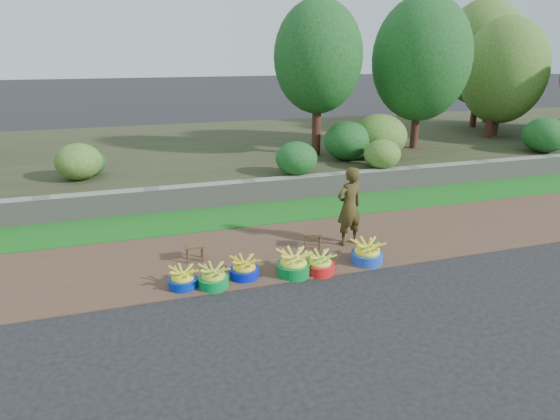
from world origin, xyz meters
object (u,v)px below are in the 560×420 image
object	(u,v)px
vendor_woman	(349,206)
basin_f	(367,253)
basin_b	(213,278)
stool_right	(313,235)
basin_c	(244,269)
basin_e	(320,264)
stool_left	(195,248)
basin_d	(294,264)
basin_a	(183,279)

from	to	relation	value
vendor_woman	basin_f	bearing A→B (deg)	74.99
basin_b	stool_right	bearing A→B (deg)	24.83
basin_c	basin_e	bearing A→B (deg)	-9.18
stool_left	basin_f	bearing A→B (deg)	-18.99
basin_c	basin_d	world-z (taller)	basin_d
basin_a	basin_f	size ratio (longest dim) A/B	0.81
stool_right	basin_e	bearing A→B (deg)	-104.36
basin_f	stool_right	size ratio (longest dim) A/B	1.33
basin_f	stool_left	distance (m)	2.94
basin_d	basin_b	bearing A→B (deg)	-179.16
basin_a	stool_right	xyz separation A→B (m)	(2.44, 0.81, 0.11)
basin_b	stool_left	distance (m)	1.03
basin_c	vendor_woman	distance (m)	2.35
basin_e	basin_f	bearing A→B (deg)	6.43
basin_b	basin_f	world-z (taller)	basin_f
basin_e	vendor_woman	bearing A→B (deg)	44.94
basin_c	stool_left	size ratio (longest dim) A/B	1.38
vendor_woman	stool_left	bearing A→B (deg)	-15.27
basin_e	stool_right	xyz separation A→B (m)	(0.25, 0.96, 0.10)
stool_right	basin_d	bearing A→B (deg)	-127.07
basin_e	basin_d	bearing A→B (deg)	171.53
basin_b	vendor_woman	bearing A→B (deg)	18.35
basin_c	stool_left	xyz separation A→B (m)	(-0.66, 0.86, 0.10)
basin_b	stool_right	xyz separation A→B (m)	(1.99, 0.92, 0.10)
vendor_woman	basin_a	bearing A→B (deg)	1.27
stool_right	stool_left	bearing A→B (deg)	177.47
stool_left	basin_d	bearing A→B (deg)	-34.46
stool_left	basin_b	bearing A→B (deg)	-81.98
basin_f	stool_left	xyz separation A→B (m)	(-2.78, 0.96, 0.07)
basin_a	basin_c	distance (m)	0.97
basin_a	basin_e	world-z (taller)	basin_e
basin_f	stool_left	size ratio (longest dim) A/B	1.61
basin_e	vendor_woman	world-z (taller)	vendor_woman
basin_a	vendor_woman	bearing A→B (deg)	13.96
basin_b	basin_d	distance (m)	1.31
basin_b	basin_c	size ratio (longest dim) A/B	1.00
basin_b	basin_a	bearing A→B (deg)	166.26
basin_d	basin_c	bearing A→B (deg)	170.43
basin_d	vendor_woman	distance (m)	1.72
basin_d	basin_e	bearing A→B (deg)	-8.47
basin_a	stool_right	size ratio (longest dim) A/B	1.08
basin_d	basin_e	world-z (taller)	basin_d
basin_c	stool_right	size ratio (longest dim) A/B	1.14
basin_f	basin_e	bearing A→B (deg)	-173.57
basin_d	basin_f	world-z (taller)	basin_d
basin_f	vendor_woman	size ratio (longest dim) A/B	0.37
basin_b	basin_c	distance (m)	0.54
basin_e	basin_c	bearing A→B (deg)	170.82
stool_left	vendor_woman	distance (m)	2.86
basin_e	basin_f	world-z (taller)	basin_f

